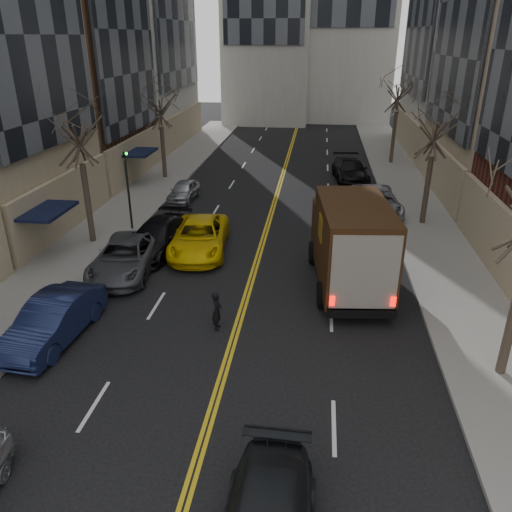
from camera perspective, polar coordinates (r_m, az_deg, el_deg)
The scene contains 17 objects.
sidewalk_left at distance 33.64m, azimuth -13.59°, elevation 6.09°, with size 4.00×66.00×0.15m, color slate.
sidewalk_right at distance 32.17m, azimuth 18.17°, elevation 4.74°, with size 4.00×66.00×0.15m, color slate.
tree_lf_mid at distance 25.88m, azimuth -19.97°, elevation 15.03°, with size 3.20×3.20×8.91m.
tree_lf_far at distance 37.94m, azimuth -11.02°, elevation 17.50°, with size 3.20×3.20×8.12m.
tree_rt_mid at distance 28.86m, azimuth 20.03°, elevation 14.93°, with size 3.20×3.20×8.32m.
tree_rt_far at distance 43.50m, azimuth 16.10°, elevation 18.76°, with size 3.20×3.20×9.11m.
traffic_signal at distance 27.84m, azimuth -14.49°, elevation 8.23°, with size 0.29×0.26×4.70m.
ups_truck at distance 21.34m, azimuth 10.70°, elevation 1.37°, with size 3.46×7.32×3.88m.
taxi at distance 25.02m, azimuth -6.49°, elevation 2.19°, with size 2.62×5.67×1.58m, color #E1BC09.
pedestrian at distance 18.40m, azimuth -4.47°, elevation -6.29°, with size 0.55×0.36×1.51m, color black.
parked_lf_b at distance 19.11m, azimuth -22.15°, elevation -6.81°, with size 1.67×4.79×1.58m, color #131A3C.
parked_lf_c at distance 23.45m, azimuth -14.70°, elevation -0.09°, with size 2.51×5.45×1.52m, color #484A4F.
parked_lf_d at distance 25.38m, azimuth -11.24°, elevation 2.14°, with size 2.16×5.32×1.54m, color black.
parked_lf_e at distance 33.36m, azimuth -8.26°, elevation 7.39°, with size 1.51×3.76×1.28m, color #A4A7AB.
parked_rt_a at distance 30.31m, azimuth 12.02°, elevation 5.71°, with size 1.66×4.77×1.57m, color #53575B.
parked_rt_b at distance 31.27m, azimuth 13.55°, elevation 6.13°, with size 2.62×5.68×1.58m, color #A7A8AF.
parked_rt_c at distance 38.25m, azimuth 10.72°, elevation 9.61°, with size 2.27×5.58×1.62m, color black.
Camera 1 is at (2.69, -2.94, 9.98)m, focal length 35.00 mm.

